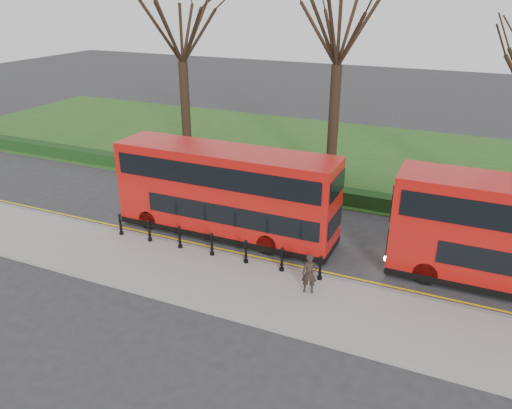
% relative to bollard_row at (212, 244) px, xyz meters
% --- Properties ---
extents(ground, '(120.00, 120.00, 0.00)m').
position_rel_bollard_row_xyz_m(ground, '(-0.08, 1.35, -0.65)').
color(ground, '#28282B').
rests_on(ground, ground).
extents(pavement, '(60.00, 4.00, 0.15)m').
position_rel_bollard_row_xyz_m(pavement, '(-0.08, -1.65, -0.58)').
color(pavement, gray).
rests_on(pavement, ground).
extents(kerb, '(60.00, 0.25, 0.16)m').
position_rel_bollard_row_xyz_m(kerb, '(-0.08, 0.35, -0.58)').
color(kerb, slate).
rests_on(kerb, ground).
extents(grass_verge, '(60.00, 18.00, 0.06)m').
position_rel_bollard_row_xyz_m(grass_verge, '(-0.08, 16.35, -0.62)').
color(grass_verge, '#244918').
rests_on(grass_verge, ground).
extents(hedge, '(60.00, 0.90, 0.80)m').
position_rel_bollard_row_xyz_m(hedge, '(-0.08, 8.15, -0.25)').
color(hedge, black).
rests_on(hedge, ground).
extents(yellow_line_outer, '(60.00, 0.10, 0.01)m').
position_rel_bollard_row_xyz_m(yellow_line_outer, '(-0.08, 0.65, -0.64)').
color(yellow_line_outer, yellow).
rests_on(yellow_line_outer, ground).
extents(yellow_line_inner, '(60.00, 0.10, 0.01)m').
position_rel_bollard_row_xyz_m(yellow_line_inner, '(-0.08, 0.85, -0.64)').
color(yellow_line_inner, yellow).
rests_on(yellow_line_inner, ground).
extents(tree_left, '(7.54, 7.54, 11.79)m').
position_rel_bollard_row_xyz_m(tree_left, '(-8.08, 11.35, 7.92)').
color(tree_left, black).
rests_on(tree_left, ground).
extents(tree_mid, '(7.95, 7.95, 12.42)m').
position_rel_bollard_row_xyz_m(tree_mid, '(1.92, 11.35, 8.38)').
color(tree_mid, black).
rests_on(tree_mid, ground).
extents(bollard_row, '(9.79, 0.15, 1.00)m').
position_rel_bollard_row_xyz_m(bollard_row, '(0.00, 0.00, 0.00)').
color(bollard_row, black).
rests_on(bollard_row, pavement).
extents(bus_lead, '(10.42, 2.39, 4.14)m').
position_rel_bollard_row_xyz_m(bus_lead, '(-0.52, 2.33, 1.44)').
color(bus_lead, '#AA120E').
rests_on(bus_lead, ground).
extents(pedestrian, '(0.65, 0.52, 1.56)m').
position_rel_bollard_row_xyz_m(pedestrian, '(4.71, -1.03, 0.28)').
color(pedestrian, black).
rests_on(pedestrian, pavement).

